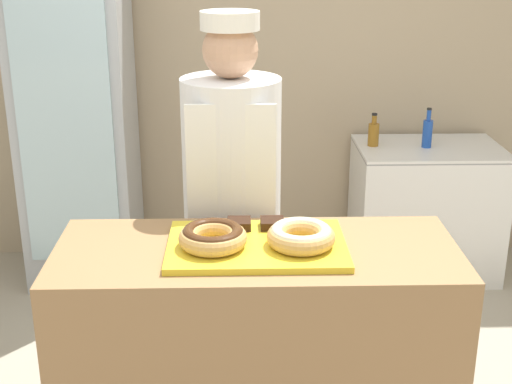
# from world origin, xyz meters

# --- Properties ---
(wall_back) EXTENTS (8.00, 0.06, 2.70)m
(wall_back) POSITION_xyz_m (0.00, 2.13, 1.35)
(wall_back) COLOR tan
(wall_back) RESTS_ON ground_plane
(display_counter) EXTENTS (1.46, 0.59, 0.96)m
(display_counter) POSITION_xyz_m (0.00, 0.00, 0.48)
(display_counter) COLOR #997047
(display_counter) RESTS_ON ground_plane
(serving_tray) EXTENTS (0.64, 0.43, 0.02)m
(serving_tray) POSITION_xyz_m (0.00, 0.00, 0.97)
(serving_tray) COLOR yellow
(serving_tray) RESTS_ON display_counter
(donut_chocolate_glaze) EXTENTS (0.24, 0.24, 0.07)m
(donut_chocolate_glaze) POSITION_xyz_m (-0.16, -0.03, 1.03)
(donut_chocolate_glaze) COLOR tan
(donut_chocolate_glaze) RESTS_ON serving_tray
(donut_light_glaze) EXTENTS (0.24, 0.24, 0.07)m
(donut_light_glaze) POSITION_xyz_m (0.16, -0.03, 1.03)
(donut_light_glaze) COLOR tan
(donut_light_glaze) RESTS_ON serving_tray
(brownie_back_left) EXTENTS (0.09, 0.09, 0.03)m
(brownie_back_left) POSITION_xyz_m (-0.06, 0.14, 1.00)
(brownie_back_left) COLOR black
(brownie_back_left) RESTS_ON serving_tray
(brownie_back_right) EXTENTS (0.09, 0.09, 0.03)m
(brownie_back_right) POSITION_xyz_m (0.06, 0.14, 1.00)
(brownie_back_right) COLOR black
(brownie_back_right) RESTS_ON serving_tray
(baker_person) EXTENTS (0.42, 0.42, 1.74)m
(baker_person) POSITION_xyz_m (-0.09, 0.55, 0.91)
(baker_person) COLOR #4C4C51
(baker_person) RESTS_ON ground_plane
(beverage_fridge) EXTENTS (0.63, 0.59, 1.98)m
(beverage_fridge) POSITION_xyz_m (-1.01, 1.77, 0.99)
(beverage_fridge) COLOR #ADB2B7
(beverage_fridge) RESTS_ON ground_plane
(chest_freezer) EXTENTS (0.87, 0.59, 0.82)m
(chest_freezer) POSITION_xyz_m (1.10, 1.77, 0.41)
(chest_freezer) COLOR white
(chest_freezer) RESTS_ON ground_plane
(bottle_blue) EXTENTS (0.06, 0.06, 0.24)m
(bottle_blue) POSITION_xyz_m (1.07, 1.76, 0.91)
(bottle_blue) COLOR #1E4CB2
(bottle_blue) RESTS_ON chest_freezer
(bottle_amber) EXTENTS (0.07, 0.07, 0.20)m
(bottle_amber) POSITION_xyz_m (0.75, 1.80, 0.89)
(bottle_amber) COLOR #99661E
(bottle_amber) RESTS_ON chest_freezer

